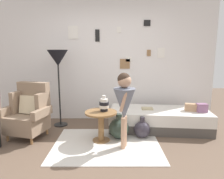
% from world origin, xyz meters
% --- Properties ---
extents(ground_plane, '(12.00, 12.00, 0.00)m').
position_xyz_m(ground_plane, '(0.00, 0.00, 0.00)').
color(ground_plane, brown).
extents(gallery_wall, '(4.80, 0.12, 2.60)m').
position_xyz_m(gallery_wall, '(0.00, 1.95, 1.30)').
color(gallery_wall, silver).
rests_on(gallery_wall, ground).
extents(rug, '(1.73, 1.35, 0.01)m').
position_xyz_m(rug, '(0.05, 0.53, 0.01)').
color(rug, silver).
rests_on(rug, ground).
extents(armchair, '(0.86, 0.73, 0.97)m').
position_xyz_m(armchair, '(-1.35, 0.89, 0.44)').
color(armchair, '#9E7042').
rests_on(armchair, ground).
extents(daybed, '(1.97, 0.99, 0.40)m').
position_xyz_m(daybed, '(1.06, 1.23, 0.20)').
color(daybed, '#4C4742').
rests_on(daybed, ground).
extents(pillow_head, '(0.19, 0.13, 0.16)m').
position_xyz_m(pillow_head, '(1.81, 1.06, 0.48)').
color(pillow_head, gray).
rests_on(pillow_head, daybed).
extents(pillow_mid, '(0.24, 0.16, 0.14)m').
position_xyz_m(pillow_mid, '(1.64, 1.14, 0.47)').
color(pillow_mid, tan).
rests_on(pillow_mid, daybed).
extents(side_table, '(0.54, 0.54, 0.52)m').
position_xyz_m(side_table, '(-0.05, 0.68, 0.37)').
color(side_table, olive).
rests_on(side_table, ground).
extents(vase_striped, '(0.16, 0.16, 0.27)m').
position_xyz_m(vase_striped, '(-0.00, 0.71, 0.63)').
color(vase_striped, black).
rests_on(vase_striped, side_table).
extents(floor_lamp, '(0.41, 0.41, 1.55)m').
position_xyz_m(floor_lamp, '(-0.94, 1.46, 1.34)').
color(floor_lamp, black).
rests_on(floor_lamp, ground).
extents(person_child, '(0.34, 0.34, 1.20)m').
position_xyz_m(person_child, '(0.32, 0.42, 0.77)').
color(person_child, tan).
rests_on(person_child, ground).
extents(book_on_daybed, '(0.23, 0.18, 0.03)m').
position_xyz_m(book_on_daybed, '(0.83, 1.26, 0.42)').
color(book_on_daybed, tan).
rests_on(book_on_daybed, daybed).
extents(demijohn_near, '(0.36, 0.36, 0.44)m').
position_xyz_m(demijohn_near, '(0.26, 0.79, 0.18)').
color(demijohn_near, '#2D3D33').
rests_on(demijohn_near, ground).
extents(demijohn_far, '(0.29, 0.29, 0.38)m').
position_xyz_m(demijohn_far, '(0.67, 0.82, 0.15)').
color(demijohn_far, '#332D38').
rests_on(demijohn_far, ground).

